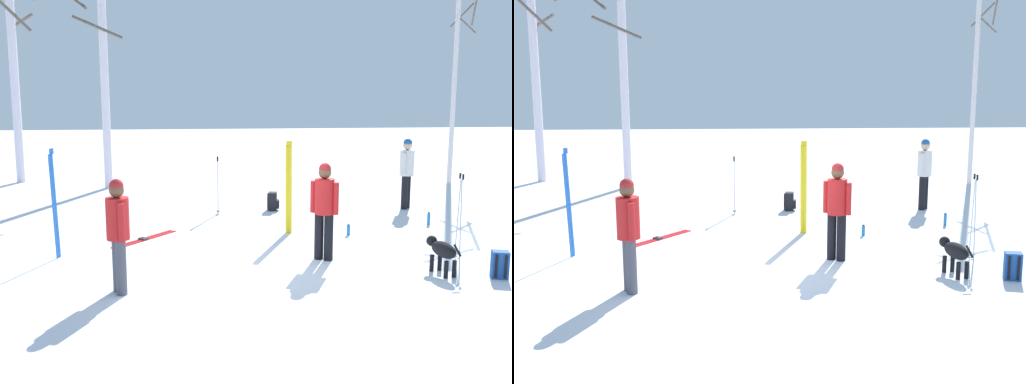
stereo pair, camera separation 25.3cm
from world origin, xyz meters
TOP-DOWN VIEW (x-y plane):
  - ground_plane at (0.00, 0.00)m, footprint 60.00×60.00m
  - person_0 at (4.01, 4.78)m, footprint 0.36×0.43m
  - person_1 at (-2.18, -0.90)m, footprint 0.34×0.49m
  - person_2 at (1.16, 0.57)m, footprint 0.45×0.34m
  - dog at (2.92, -0.39)m, footprint 0.36×0.88m
  - ski_pair_planted_0 at (-3.52, 1.04)m, footprint 0.08×0.22m
  - ski_pair_planted_1 at (0.81, 2.55)m, footprint 0.14×0.07m
  - ski_pair_lying_0 at (-2.09, 2.26)m, footprint 1.18×1.42m
  - ski_poles_0 at (-0.58, 4.50)m, footprint 0.07×0.21m
  - ski_poles_1 at (3.60, 0.58)m, footprint 0.07×0.23m
  - backpack_0 at (3.76, -0.69)m, footprint 0.31×0.33m
  - backpack_1 at (0.75, 4.84)m, footprint 0.31×0.29m
  - water_bottle_0 at (2.01, 2.28)m, footprint 0.07×0.07m
  - water_bottle_1 at (3.96, 3.04)m, footprint 0.06×0.06m
  - birch_tree_0 at (-6.48, 9.72)m, footprint 1.63×1.65m
  - birch_tree_1 at (-3.69, 8.40)m, footprint 1.65×1.31m
  - birch_tree_2 at (6.54, 8.33)m, footprint 1.19×1.11m

SIDE VIEW (x-z plane):
  - ground_plane at x=0.00m, z-range 0.00..0.00m
  - ski_pair_lying_0 at x=-2.09m, z-range -0.01..0.03m
  - water_bottle_0 at x=2.01m, z-range -0.01..0.22m
  - water_bottle_1 at x=3.96m, z-range -0.01..0.27m
  - backpack_0 at x=3.76m, z-range -0.01..0.43m
  - backpack_1 at x=0.75m, z-range -0.01..0.43m
  - dog at x=2.92m, z-range 0.10..0.67m
  - ski_poles_0 at x=-0.58m, z-range 0.05..1.41m
  - ski_poles_1 at x=3.60m, z-range 0.05..1.55m
  - ski_pair_planted_1 at x=0.81m, z-range -0.01..1.90m
  - ski_pair_planted_0 at x=-3.52m, z-range -0.01..1.95m
  - person_0 at x=4.01m, z-range 0.12..1.84m
  - person_1 at x=-2.18m, z-range 0.12..1.84m
  - person_2 at x=1.16m, z-range 0.12..1.84m
  - birch_tree_0 at x=-6.48m, z-range 0.24..6.63m
  - birch_tree_2 at x=6.54m, z-range 0.16..7.59m
  - birch_tree_1 at x=-3.69m, z-range -0.01..7.87m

